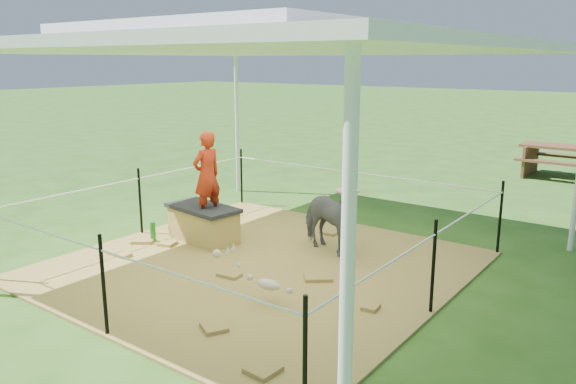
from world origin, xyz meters
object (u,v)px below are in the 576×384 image
Objects in this scene: woman at (207,168)px; picnic_table_near at (563,162)px; pony at (328,219)px; foal at (269,282)px; straw_bale at (203,225)px; green_bottle at (153,232)px.

woman reaches higher than picnic_table_near.
woman is at bearing -110.19° from picnic_table_near.
pony reaches higher than foal.
pony reaches higher than straw_bale.
pony is at bearing 20.07° from straw_bale.
picnic_table_near is (3.13, 7.85, 0.10)m from straw_bale.
straw_bale is at bearing -82.45° from woman.
foal reaches higher than straw_bale.
picnic_table_near is at bearing 68.26° from straw_bale.
straw_bale is 2.32m from foal.
green_bottle is 0.34× the size of foal.
pony is at bearing 118.77° from woman.
pony is 7.38m from picnic_table_near.
foal is (2.59, -0.65, 0.09)m from green_bottle.
foal is at bearing -28.19° from straw_bale.
straw_bale is 0.59× the size of picnic_table_near.
picnic_table_near reaches higher than green_bottle.
picnic_table_near is at bearing 166.44° from woman.
straw_bale is 0.92× the size of pony.
pony reaches higher than green_bottle.
foal is (1.94, -1.10, -0.82)m from woman.
foal is 9.01m from picnic_table_near.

